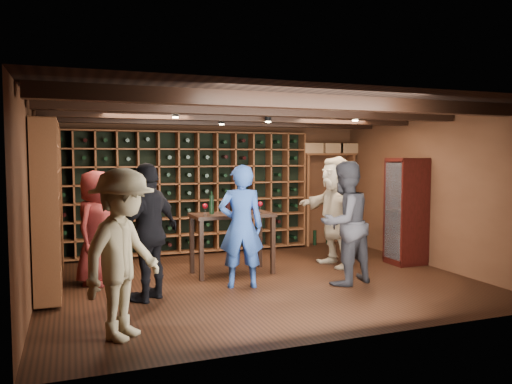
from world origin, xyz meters
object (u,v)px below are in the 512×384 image
object	(u,v)px
man_blue_shirt	(241,226)
guest_beige	(336,211)
guest_khaki	(123,254)
guest_woman_black	(149,232)
tasting_table	(232,221)
man_grey_suit	(345,223)
guest_red_floral	(96,227)
display_cabinet	(406,213)

from	to	relation	value
man_blue_shirt	guest_beige	world-z (taller)	guest_beige
man_blue_shirt	guest_khaki	size ratio (longest dim) A/B	1.00
man_blue_shirt	guest_khaki	bearing A→B (deg)	52.88
guest_woman_black	guest_khaki	size ratio (longest dim) A/B	1.02
man_blue_shirt	tasting_table	distance (m)	0.80
man_grey_suit	guest_khaki	distance (m)	3.32
guest_beige	man_blue_shirt	bearing A→B (deg)	-71.84
guest_beige	tasting_table	distance (m)	1.78
man_grey_suit	guest_red_floral	bearing A→B (deg)	-38.18
man_blue_shirt	man_grey_suit	xyz separation A→B (m)	(1.42, -0.34, 0.02)
display_cabinet	man_grey_suit	xyz separation A→B (m)	(-1.65, -0.80, 0.01)
guest_beige	display_cabinet	bearing A→B (deg)	72.27
guest_woman_black	guest_beige	size ratio (longest dim) A/B	0.95
display_cabinet	guest_beige	world-z (taller)	guest_beige
guest_woman_black	guest_khaki	xyz separation A→B (m)	(-0.44, -1.25, -0.02)
guest_woman_black	guest_beige	bearing A→B (deg)	154.98
guest_woman_black	guest_red_floral	bearing A→B (deg)	-102.66
man_grey_suit	guest_red_floral	world-z (taller)	man_grey_suit
man_blue_shirt	guest_red_floral	xyz separation A→B (m)	(-1.87, 0.90, -0.04)
man_grey_suit	tasting_table	distance (m)	1.73
guest_khaki	guest_red_floral	bearing A→B (deg)	45.17
display_cabinet	tasting_table	size ratio (longest dim) A/B	1.39
man_blue_shirt	tasting_table	size ratio (longest dim) A/B	1.34
guest_red_floral	guest_beige	size ratio (longest dim) A/B	0.89
man_blue_shirt	man_grey_suit	distance (m)	1.46
display_cabinet	man_grey_suit	size ratio (longest dim) A/B	1.00
tasting_table	guest_red_floral	bearing A→B (deg)	174.99
man_blue_shirt	guest_woman_black	bearing A→B (deg)	21.10
man_grey_suit	guest_woman_black	distance (m)	2.70
guest_red_floral	guest_beige	xyz separation A→B (m)	(3.77, -0.14, 0.10)
display_cabinet	man_blue_shirt	distance (m)	3.11
man_grey_suit	guest_woman_black	size ratio (longest dim) A/B	1.01
guest_red_floral	tasting_table	xyz separation A→B (m)	(1.99, -0.10, 0.01)
tasting_table	man_blue_shirt	bearing A→B (deg)	-100.70
man_grey_suit	guest_red_floral	size ratio (longest dim) A/B	1.08
guest_beige	guest_woman_black	bearing A→B (deg)	-77.05
guest_khaki	guest_beige	world-z (taller)	guest_beige
guest_khaki	tasting_table	world-z (taller)	guest_khaki
man_blue_shirt	guest_red_floral	size ratio (longest dim) A/B	1.05
man_grey_suit	guest_khaki	world-z (taller)	man_grey_suit
man_blue_shirt	guest_beige	xyz separation A→B (m)	(1.90, 0.75, 0.06)
display_cabinet	guest_woman_black	size ratio (longest dim) A/B	1.01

